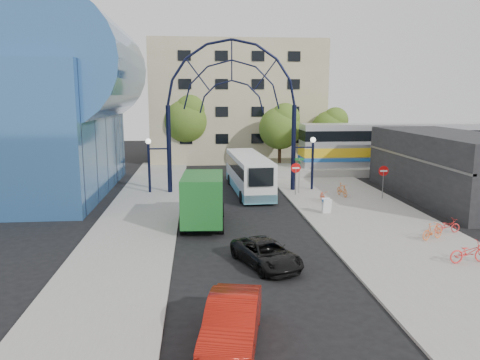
{
  "coord_description": "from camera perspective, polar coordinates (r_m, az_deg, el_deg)",
  "views": [
    {
      "loc": [
        -2.77,
        -23.16,
        7.69
      ],
      "look_at": [
        -0.09,
        6.0,
        2.43
      ],
      "focal_mm": 35.0,
      "sensor_mm": 36.0,
      "label": 1
    }
  ],
  "objects": [
    {
      "name": "sandwich_board",
      "position": [
        31.1,
        10.52,
        -2.9
      ],
      "size": [
        0.55,
        0.61,
        0.99
      ],
      "color": "white",
      "rests_on": "sidewalk_east"
    },
    {
      "name": "tree_north_a",
      "position": [
        49.98,
        5.05,
        6.61
      ],
      "size": [
        4.48,
        4.48,
        7.0
      ],
      "color": "#382314",
      "rests_on": "ground"
    },
    {
      "name": "ground",
      "position": [
        24.56,
        1.51,
        -8.07
      ],
      "size": [
        120.0,
        120.0,
        0.0
      ],
      "primitive_type": "plane",
      "color": "black",
      "rests_on": "ground"
    },
    {
      "name": "gateway_arch",
      "position": [
        37.27,
        -1.0,
        11.51
      ],
      "size": [
        13.64,
        0.44,
        12.1
      ],
      "color": "black",
      "rests_on": "ground"
    },
    {
      "name": "do_not_enter_sign",
      "position": [
        36.35,
        17.09,
        0.69
      ],
      "size": [
        0.76,
        0.07,
        2.48
      ],
      "color": "slate",
      "rests_on": "sidewalk_east"
    },
    {
      "name": "bike_far_b",
      "position": [
        27.19,
        22.42,
        -5.78
      ],
      "size": [
        1.56,
        1.0,
        0.91
      ],
      "primitive_type": "imported",
      "rotation": [
        0.0,
        0.0,
        1.98
      ],
      "color": "orange",
      "rests_on": "sidewalk_east"
    },
    {
      "name": "bike_near_b",
      "position": [
        36.71,
        12.34,
        -1.16
      ],
      "size": [
        0.75,
        1.71,
        0.99
      ],
      "primitive_type": "imported",
      "rotation": [
        0.0,
        0.0,
        0.18
      ],
      "color": "orange",
      "rests_on": "sidewalk_east"
    },
    {
      "name": "stop_sign",
      "position": [
        36.41,
        6.82,
        1.11
      ],
      "size": [
        0.8,
        0.07,
        2.5
      ],
      "color": "slate",
      "rests_on": "sidewalk_east"
    },
    {
      "name": "city_bus",
      "position": [
        37.9,
        1.06,
        0.87
      ],
      "size": [
        3.0,
        10.98,
        2.98
      ],
      "rotation": [
        0.0,
        0.0,
        0.05
      ],
      "color": "silver",
      "rests_on": "ground"
    },
    {
      "name": "sidewalk_east",
      "position": [
        30.19,
        15.9,
        -4.86
      ],
      "size": [
        8.0,
        56.0,
        0.12
      ],
      "primitive_type": "cube",
      "color": "gray",
      "rests_on": "ground"
    },
    {
      "name": "bike_near_a",
      "position": [
        34.57,
        10.06,
        -1.93
      ],
      "size": [
        0.66,
        1.6,
        0.82
      ],
      "primitive_type": "imported",
      "rotation": [
        0.0,
        0.0,
        -0.08
      ],
      "color": "#D9502B",
      "rests_on": "sidewalk_east"
    },
    {
      "name": "bike_far_a",
      "position": [
        28.77,
        23.93,
        -5.13
      ],
      "size": [
        1.6,
        0.7,
        0.82
      ],
      "primitive_type": "imported",
      "rotation": [
        0.0,
        0.0,
        1.68
      ],
      "color": "red",
      "rests_on": "sidewalk_east"
    },
    {
      "name": "tree_north_b",
      "position": [
        53.15,
        -6.49,
        7.51
      ],
      "size": [
        5.12,
        5.12,
        8.0
      ],
      "color": "#382314",
      "rests_on": "ground"
    },
    {
      "name": "apartment_block",
      "position": [
        58.33,
        -0.56,
        9.51
      ],
      "size": [
        20.0,
        12.1,
        14.0
      ],
      "color": "tan",
      "rests_on": "ground"
    },
    {
      "name": "transit_hall",
      "position": [
        40.17,
        -23.66,
        7.93
      ],
      "size": [
        16.5,
        18.0,
        14.5
      ],
      "color": "#33619C",
      "rests_on": "ground"
    },
    {
      "name": "street_name_sign",
      "position": [
        37.05,
        7.24,
        1.47
      ],
      "size": [
        0.7,
        0.7,
        2.8
      ],
      "color": "slate",
      "rests_on": "sidewalk_east"
    },
    {
      "name": "bike_far_c",
      "position": [
        24.17,
        26.13,
        -7.89
      ],
      "size": [
        1.97,
        0.84,
        1.01
      ],
      "primitive_type": "imported",
      "rotation": [
        0.0,
        0.0,
        1.66
      ],
      "color": "#F13230",
      "rests_on": "sidewalk_east"
    },
    {
      "name": "commercial_block_east",
      "position": [
        38.45,
        24.04,
        1.54
      ],
      "size": [
        6.0,
        16.0,
        5.0
      ],
      "primitive_type": "cube",
      "color": "black",
      "rests_on": "ground"
    },
    {
      "name": "tree_north_c",
      "position": [
        53.32,
        11.05,
        6.33
      ],
      "size": [
        4.16,
        4.16,
        6.5
      ],
      "color": "#382314",
      "rests_on": "ground"
    },
    {
      "name": "black_suv",
      "position": [
        21.69,
        3.23,
        -8.94
      ],
      "size": [
        3.33,
        4.68,
        1.19
      ],
      "primitive_type": "imported",
      "rotation": [
        0.0,
        0.0,
        0.36
      ],
      "color": "black",
      "rests_on": "ground"
    },
    {
      "name": "red_sedan",
      "position": [
        15.26,
        -0.98,
        -16.88
      ],
      "size": [
        2.43,
        4.77,
        1.5
      ],
      "primitive_type": "imported",
      "rotation": [
        0.0,
        0.0,
        -0.19
      ],
      "color": "#931109",
      "rests_on": "ground"
    },
    {
      "name": "plaza_west",
      "position": [
        30.37,
        -12.17,
        -4.6
      ],
      "size": [
        5.0,
        50.0,
        0.12
      ],
      "primitive_type": "cube",
      "color": "gray",
      "rests_on": "ground"
    },
    {
      "name": "train_car",
      "position": [
        50.8,
        21.47,
        4.07
      ],
      "size": [
        25.1,
        3.05,
        4.2
      ],
      "color": "#B7B7BC",
      "rests_on": "train_platform"
    },
    {
      "name": "train_platform",
      "position": [
        51.09,
        21.29,
        1.28
      ],
      "size": [
        32.0,
        5.0,
        0.8
      ],
      "primitive_type": "cube",
      "color": "gray",
      "rests_on": "ground"
    },
    {
      "name": "green_truck",
      "position": [
        28.25,
        -4.49,
        -2.32
      ],
      "size": [
        2.73,
        6.43,
        3.18
      ],
      "rotation": [
        0.0,
        0.0,
        -0.06
      ],
      "color": "black",
      "rests_on": "ground"
    }
  ]
}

